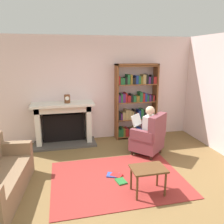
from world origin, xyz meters
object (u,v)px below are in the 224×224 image
Objects in this scene: bookshelf at (136,103)px; side_table at (148,172)px; seated_reader at (145,128)px; mantel_clock at (67,99)px; armchair_reading at (150,137)px; fireplace at (64,122)px.

bookshelf reaches higher than side_table.
mantel_clock is at bearing -72.04° from seated_reader.
side_table is at bearing 28.39° from seated_reader.
side_table is at bearing 24.50° from armchair_reading.
mantel_clock is 0.18× the size of seated_reader.
bookshelf is 2.07× the size of armchair_reading.
bookshelf is at bearing 0.97° from fireplace.
armchair_reading reaches higher than side_table.
fireplace is 2.78× the size of side_table.
mantel_clock is (0.11, -0.10, 0.61)m from fireplace.
side_table is (-0.65, -2.58, -0.58)m from bookshelf.
seated_reader is (-0.14, -1.09, -0.35)m from bookshelf.
bookshelf is at bearing 4.25° from mantel_clock.
fireplace is at bearing -73.90° from armchair_reading.
mantel_clock reaches higher than armchair_reading.
armchair_reading is (-0.06, -1.17, -0.55)m from bookshelf.
mantel_clock is 2.18m from armchair_reading.
fireplace is 1.97m from bookshelf.
armchair_reading is at bearing 90.00° from seated_reader.
armchair_reading is at bearing -31.38° from fireplace.
mantel_clock reaches higher than side_table.
armchair_reading is at bearing -92.84° from bookshelf.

